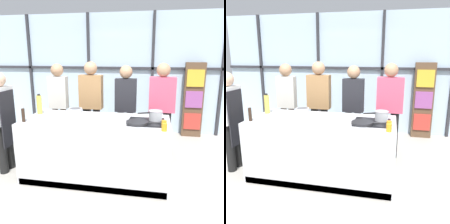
# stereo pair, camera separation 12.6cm
# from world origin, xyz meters

# --- Properties ---
(ground_plane) EXTENTS (18.00, 18.00, 0.00)m
(ground_plane) POSITION_xyz_m (0.00, 0.00, 0.00)
(ground_plane) COLOR #ADA89E
(back_window_wall) EXTENTS (6.40, 0.10, 2.80)m
(back_window_wall) POSITION_xyz_m (0.00, 2.40, 1.40)
(back_window_wall) COLOR silver
(back_window_wall) RESTS_ON ground_plane
(bookshelf) EXTENTS (0.43, 0.19, 1.69)m
(bookshelf) POSITION_xyz_m (1.71, 2.21, 0.85)
(bookshelf) COLOR brown
(bookshelf) RESTS_ON ground_plane
(demo_island) EXTENTS (2.17, 0.95, 0.92)m
(demo_island) POSITION_xyz_m (0.00, -0.00, 0.46)
(demo_island) COLOR silver
(demo_island) RESTS_ON ground_plane
(chef) EXTENTS (0.23, 0.42, 1.60)m
(chef) POSITION_xyz_m (-1.48, -0.09, 0.91)
(chef) COLOR black
(chef) RESTS_ON ground_plane
(spectator_far_left) EXTENTS (0.36, 0.24, 1.69)m
(spectator_far_left) POSITION_xyz_m (-0.98, 0.92, 1.00)
(spectator_far_left) COLOR #47382D
(spectator_far_left) RESTS_ON ground_plane
(spectator_center_left) EXTENTS (0.43, 0.24, 1.73)m
(spectator_center_left) POSITION_xyz_m (-0.33, 0.92, 0.99)
(spectator_center_left) COLOR black
(spectator_center_left) RESTS_ON ground_plane
(spectator_center_right) EXTENTS (0.38, 0.23, 1.67)m
(spectator_center_right) POSITION_xyz_m (0.33, 0.92, 0.97)
(spectator_center_right) COLOR black
(spectator_center_right) RESTS_ON ground_plane
(spectator_far_right) EXTENTS (0.46, 0.24, 1.72)m
(spectator_far_right) POSITION_xyz_m (0.98, 0.92, 0.97)
(spectator_far_right) COLOR black
(spectator_far_right) RESTS_ON ground_plane
(frying_pan) EXTENTS (0.55, 0.31, 0.04)m
(frying_pan) POSITION_xyz_m (0.63, -0.12, 0.94)
(frying_pan) COLOR #232326
(frying_pan) RESTS_ON demo_island
(saucepan) EXTENTS (0.36, 0.21, 0.14)m
(saucepan) POSITION_xyz_m (0.87, 0.12, 0.99)
(saucepan) COLOR silver
(saucepan) RESTS_ON demo_island
(white_plate) EXTENTS (0.27, 0.27, 0.01)m
(white_plate) POSITION_xyz_m (-0.47, -0.06, 0.92)
(white_plate) COLOR white
(white_plate) RESTS_ON demo_island
(mixing_bowl) EXTENTS (0.22, 0.22, 0.07)m
(mixing_bowl) POSITION_xyz_m (-0.44, 0.35, 0.95)
(mixing_bowl) COLOR silver
(mixing_bowl) RESTS_ON demo_island
(oil_bottle) EXTENTS (0.08, 0.08, 0.33)m
(oil_bottle) POSITION_xyz_m (-0.98, 0.17, 1.07)
(oil_bottle) COLOR #E0CC4C
(oil_bottle) RESTS_ON demo_island
(pepper_grinder) EXTENTS (0.05, 0.05, 0.22)m
(pepper_grinder) POSITION_xyz_m (-0.99, -0.31, 1.02)
(pepper_grinder) COLOR #332319
(pepper_grinder) RESTS_ON demo_island
(juice_glass_near) EXTENTS (0.07, 0.07, 0.10)m
(juice_glass_near) POSITION_xyz_m (0.98, -0.37, 0.96)
(juice_glass_near) COLOR orange
(juice_glass_near) RESTS_ON demo_island
(juice_glass_far) EXTENTS (0.07, 0.07, 0.10)m
(juice_glass_far) POSITION_xyz_m (0.98, -0.23, 0.96)
(juice_glass_far) COLOR orange
(juice_glass_far) RESTS_ON demo_island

